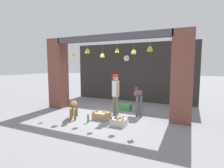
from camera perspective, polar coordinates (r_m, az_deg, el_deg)
ground_plane at (r=7.01m, az=-1.55°, el=-10.11°), size 60.00×60.00×0.00m
shop_back_wall at (r=9.56m, az=6.52°, el=3.77°), size 6.66×0.12×3.14m
shop_pillar_left at (r=8.50m, az=-17.11°, el=3.24°), size 0.70×0.60×3.14m
shop_pillar_right at (r=6.35m, az=21.95°, el=2.17°), size 0.70×0.60×3.14m
storefront_awning at (r=6.91m, az=-1.13°, el=14.55°), size 4.76×0.29×0.90m
dog at (r=6.62m, az=-12.47°, el=-6.89°), size 0.58×0.87×0.71m
shopkeeper at (r=6.56m, az=1.17°, el=-2.79°), size 0.33×0.29×1.61m
worker_stooping at (r=6.89m, az=8.48°, el=-4.50°), size 0.51×0.76×1.05m
fruit_crate_oranges at (r=6.50m, az=-3.43°, el=-10.27°), size 0.60×0.43×0.31m
fruit_crate_apples at (r=5.83m, az=2.18°, el=-12.20°), size 0.49×0.35×0.30m
produce_box_green at (r=7.69m, az=4.40°, el=-7.52°), size 0.48×0.35×0.29m
water_bottle at (r=6.18m, az=-7.81°, el=-11.13°), size 0.07×0.07×0.28m
wall_clock at (r=9.58m, az=4.75°, el=8.39°), size 0.33×0.03×0.33m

